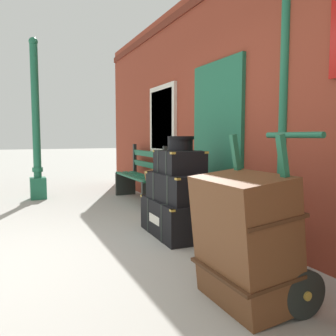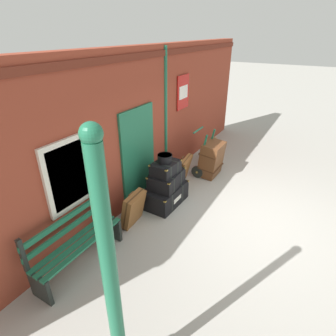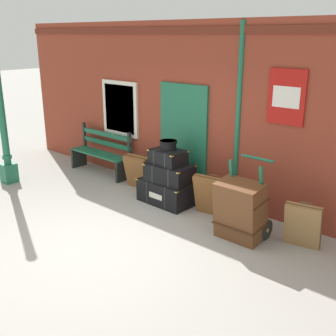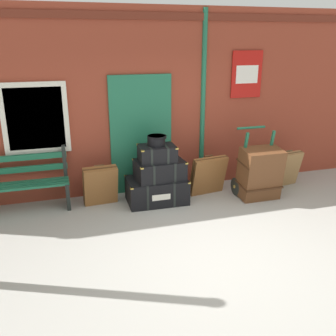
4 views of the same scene
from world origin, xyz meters
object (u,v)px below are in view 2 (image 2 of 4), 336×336
at_px(platform_bench, 76,242).
at_px(large_brown_trunk, 211,159).
at_px(porters_trolley, 205,164).
at_px(suitcase_tan, 133,209).
at_px(steamer_trunk_middle, 167,179).
at_px(steamer_trunk_top, 166,168).
at_px(steamer_trunk_base, 165,195).
at_px(suitcase_brown, 210,150).
at_px(round_hatbox, 165,158).
at_px(lamp_post, 115,313).
at_px(suitcase_caramel, 183,171).

distance_m(platform_bench, large_brown_trunk, 4.04).
bearing_deg(porters_trolley, suitcase_tan, 172.48).
bearing_deg(steamer_trunk_middle, steamer_trunk_top, 179.33).
xyz_separation_m(steamer_trunk_base, suitcase_brown, (2.57, 0.02, 0.13)).
height_order(large_brown_trunk, suitcase_brown, large_brown_trunk).
relative_size(round_hatbox, porters_trolley, 0.26).
distance_m(round_hatbox, large_brown_trunk, 1.90).
distance_m(lamp_post, steamer_trunk_middle, 3.57).
height_order(steamer_trunk_middle, porters_trolley, porters_trolley).
distance_m(steamer_trunk_base, suitcase_caramel, 0.98).
xyz_separation_m(lamp_post, suitcase_brown, (5.78, 1.39, -0.78)).
distance_m(platform_bench, round_hatbox, 2.35).
relative_size(porters_trolley, suitcase_brown, 1.72).
bearing_deg(suitcase_brown, platform_bench, 176.47).
bearing_deg(round_hatbox, lamp_post, -156.78).
xyz_separation_m(lamp_post, round_hatbox, (3.21, 1.38, -0.02)).
relative_size(lamp_post, suitcase_tan, 4.23).
distance_m(porters_trolley, suitcase_caramel, 0.83).
relative_size(steamer_trunk_base, steamer_trunk_middle, 1.22).
distance_m(steamer_trunk_middle, suitcase_tan, 1.03).
distance_m(platform_bench, steamer_trunk_base, 2.26).
height_order(steamer_trunk_base, steamer_trunk_middle, steamer_trunk_middle).
xyz_separation_m(platform_bench, steamer_trunk_middle, (2.28, -0.32, 0.14)).
height_order(porters_trolley, suitcase_caramel, porters_trolley).
bearing_deg(porters_trolley, suitcase_brown, 13.98).
bearing_deg(round_hatbox, suitcase_tan, 170.21).
distance_m(large_brown_trunk, suitcase_brown, 0.91).
distance_m(round_hatbox, porters_trolley, 1.94).
bearing_deg(steamer_trunk_middle, round_hatbox, 161.25).
height_order(suitcase_tan, suitcase_brown, suitcase_brown).
bearing_deg(platform_bench, lamp_post, -120.14).
height_order(platform_bench, round_hatbox, round_hatbox).
bearing_deg(steamer_trunk_middle, large_brown_trunk, -11.66).
distance_m(steamer_trunk_top, round_hatbox, 0.23).
relative_size(suitcase_tan, suitcase_brown, 1.00).
height_order(platform_bench, large_brown_trunk, platform_bench).
xyz_separation_m(steamer_trunk_top, suitcase_brown, (2.56, 0.03, -0.53)).
distance_m(lamp_post, steamer_trunk_top, 3.50).
bearing_deg(suitcase_brown, suitcase_caramel, 178.76).
bearing_deg(platform_bench, porters_trolley, -7.15).
xyz_separation_m(steamer_trunk_top, porters_trolley, (1.74, -0.18, -0.60)).
bearing_deg(platform_bench, steamer_trunk_middle, -8.04).
bearing_deg(large_brown_trunk, lamp_post, -168.47).
height_order(round_hatbox, large_brown_trunk, round_hatbox).
relative_size(lamp_post, suitcase_caramel, 4.02).
xyz_separation_m(lamp_post, porters_trolley, (4.96, 1.19, -0.84)).
xyz_separation_m(steamer_trunk_base, large_brown_trunk, (1.75, -0.36, 0.25)).
bearing_deg(suitcase_tan, suitcase_caramel, -3.50).
bearing_deg(steamer_trunk_middle, suitcase_tan, 169.77).
distance_m(lamp_post, suitcase_tan, 2.86).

